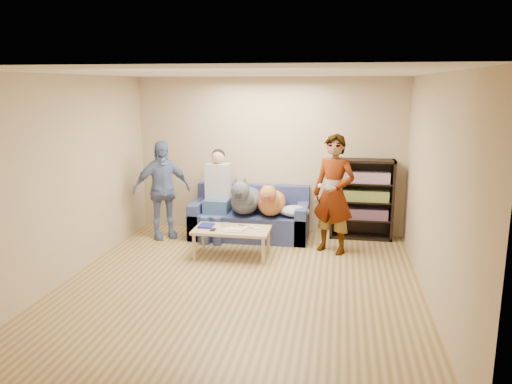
% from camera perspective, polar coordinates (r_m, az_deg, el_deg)
% --- Properties ---
extents(ground, '(5.00, 5.00, 0.00)m').
position_cam_1_polar(ground, '(6.35, -1.87, -10.68)').
color(ground, olive).
rests_on(ground, ground).
extents(ceiling, '(5.00, 5.00, 0.00)m').
position_cam_1_polar(ceiling, '(5.86, -2.05, 13.47)').
color(ceiling, white).
rests_on(ceiling, ground).
extents(wall_back, '(4.50, 0.00, 4.50)m').
position_cam_1_polar(wall_back, '(8.40, 1.51, 4.18)').
color(wall_back, tan).
rests_on(wall_back, ground).
extents(wall_front, '(4.50, 0.00, 4.50)m').
position_cam_1_polar(wall_front, '(3.64, -10.00, -6.72)').
color(wall_front, tan).
rests_on(wall_front, ground).
extents(wall_left, '(0.00, 5.00, 5.00)m').
position_cam_1_polar(wall_left, '(6.79, -20.90, 1.46)').
color(wall_left, tan).
rests_on(wall_left, ground).
extents(wall_right, '(0.00, 5.00, 5.00)m').
position_cam_1_polar(wall_right, '(5.95, 19.80, 0.12)').
color(wall_right, tan).
rests_on(wall_right, ground).
extents(blanket, '(0.48, 0.40, 0.17)m').
position_cam_1_polar(blanket, '(7.91, 4.42, -2.18)').
color(blanket, '#B2B1B6').
rests_on(blanket, sofa).
extents(person_standing_right, '(0.77, 0.66, 1.77)m').
position_cam_1_polar(person_standing_right, '(7.43, 8.87, -0.26)').
color(person_standing_right, gray).
rests_on(person_standing_right, ground).
extents(person_standing_left, '(0.99, 0.86, 1.60)m').
position_cam_1_polar(person_standing_left, '(8.22, -10.71, 0.26)').
color(person_standing_left, '#758ABC').
rests_on(person_standing_left, ground).
extents(held_controller, '(0.05, 0.12, 0.03)m').
position_cam_1_polar(held_controller, '(7.21, 7.30, 0.74)').
color(held_controller, white).
rests_on(held_controller, person_standing_right).
extents(notebook_blue, '(0.20, 0.26, 0.03)m').
position_cam_1_polar(notebook_blue, '(7.40, -5.73, -3.84)').
color(notebook_blue, navy).
rests_on(notebook_blue, coffee_table).
extents(papers, '(0.26, 0.20, 0.02)m').
position_cam_1_polar(papers, '(7.16, -2.56, -4.39)').
color(papers, silver).
rests_on(papers, coffee_table).
extents(magazine, '(0.22, 0.17, 0.01)m').
position_cam_1_polar(magazine, '(7.17, -2.29, -4.25)').
color(magazine, beige).
rests_on(magazine, coffee_table).
extents(camera_silver, '(0.11, 0.06, 0.05)m').
position_cam_1_polar(camera_silver, '(7.40, -3.49, -3.72)').
color(camera_silver, silver).
rests_on(camera_silver, coffee_table).
extents(controller_a, '(0.04, 0.13, 0.03)m').
position_cam_1_polar(controller_a, '(7.30, -0.46, -3.99)').
color(controller_a, white).
rests_on(controller_a, coffee_table).
extents(controller_b, '(0.09, 0.06, 0.03)m').
position_cam_1_polar(controller_b, '(7.21, 0.05, -4.19)').
color(controller_b, white).
rests_on(controller_b, coffee_table).
extents(headphone_cup_a, '(0.07, 0.07, 0.02)m').
position_cam_1_polar(headphone_cup_a, '(7.21, -1.26, -4.25)').
color(headphone_cup_a, silver).
rests_on(headphone_cup_a, coffee_table).
extents(headphone_cup_b, '(0.07, 0.07, 0.02)m').
position_cam_1_polar(headphone_cup_b, '(7.28, -1.14, -4.08)').
color(headphone_cup_b, white).
rests_on(headphone_cup_b, coffee_table).
extents(pen_orange, '(0.13, 0.06, 0.01)m').
position_cam_1_polar(pen_orange, '(7.12, -3.22, -4.52)').
color(pen_orange, '#C56A1B').
rests_on(pen_orange, coffee_table).
extents(pen_black, '(0.13, 0.08, 0.01)m').
position_cam_1_polar(pen_black, '(7.41, -1.57, -3.84)').
color(pen_black, black).
rests_on(pen_black, coffee_table).
extents(wallet, '(0.07, 0.12, 0.02)m').
position_cam_1_polar(wallet, '(7.21, -4.93, -4.31)').
color(wallet, black).
rests_on(wallet, coffee_table).
extents(sofa, '(1.90, 0.85, 0.82)m').
position_cam_1_polar(sofa, '(8.26, -0.66, -3.19)').
color(sofa, '#515B93').
rests_on(sofa, ground).
extents(person_seated, '(0.40, 0.73, 1.47)m').
position_cam_1_polar(person_seated, '(8.13, -4.48, 0.10)').
color(person_seated, '#3A5A81').
rests_on(person_seated, sofa).
extents(dog_gray, '(0.47, 1.28, 0.69)m').
position_cam_1_polar(dog_gray, '(8.01, -1.23, -0.80)').
color(dog_gray, '#51555C').
rests_on(dog_gray, sofa).
extents(dog_tan, '(0.43, 1.18, 0.63)m').
position_cam_1_polar(dog_tan, '(7.93, 1.77, -1.10)').
color(dog_tan, '#C07D3A').
rests_on(dog_tan, sofa).
extents(coffee_table, '(1.10, 0.60, 0.42)m').
position_cam_1_polar(coffee_table, '(7.28, -2.78, -4.56)').
color(coffee_table, tan).
rests_on(coffee_table, ground).
extents(bookshelf, '(1.00, 0.34, 1.30)m').
position_cam_1_polar(bookshelf, '(8.27, 12.00, -0.59)').
color(bookshelf, black).
rests_on(bookshelf, ground).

